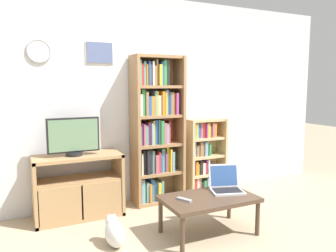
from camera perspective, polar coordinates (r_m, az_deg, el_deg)
wall_back at (r=4.24m, az=-4.53°, el=4.50°), size 5.81×0.09×2.60m
tv_stand at (r=3.89m, az=-15.28°, el=-10.12°), size 0.97×0.43×0.72m
television at (r=3.76m, az=-16.15°, el=-1.83°), size 0.56×0.18×0.43m
bookshelf_tall at (r=4.14m, az=-2.32°, el=-0.62°), size 0.64×0.32×1.86m
bookshelf_short at (r=4.57m, az=6.15°, el=-5.40°), size 0.56×0.26×1.04m
coffee_table at (r=3.39m, az=7.13°, el=-12.80°), size 0.93×0.56×0.39m
laptop at (r=3.56m, az=10.03°, el=-10.02°), size 0.40×0.37×0.27m
remote_near_laptop at (r=3.24m, az=2.83°, el=-12.68°), size 0.11×0.16×0.02m
cat at (r=3.25m, az=-9.35°, el=-17.84°), size 0.22×0.49×0.29m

